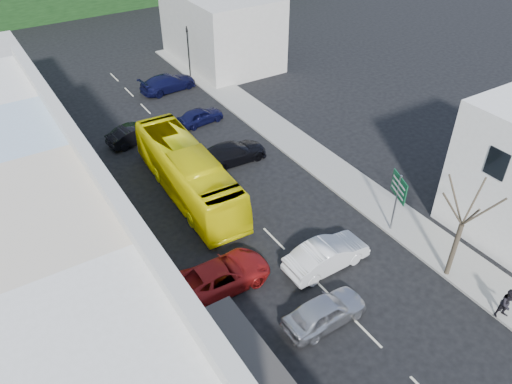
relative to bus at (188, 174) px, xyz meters
name	(u,v)px	position (x,y,z in m)	size (l,w,h in m)	color
ground	(315,280)	(2.21, -10.78, -1.55)	(120.00, 120.00, 0.00)	black
sidewalk_left	(117,226)	(-5.29, -0.78, -1.48)	(3.00, 52.00, 0.15)	gray
sidewalk_right	(313,156)	(9.71, -0.78, -1.48)	(3.00, 52.00, 0.15)	gray
shopfront_row	(35,258)	(-10.28, -5.78, 2.45)	(8.25, 30.00, 8.00)	silver
distant_block_right	(221,28)	(13.21, 19.22, 1.95)	(8.00, 12.00, 7.00)	#B7B2A8
bus	(188,174)	(0.00, 0.00, 0.00)	(2.50, 11.60, 3.10)	#FEF007
car_silver	(325,312)	(0.86, -13.20, -0.85)	(1.80, 4.40, 1.40)	#BCBCC1
car_white	(326,257)	(3.37, -10.20, -0.85)	(1.80, 4.40, 1.40)	silver
car_red	(221,276)	(-2.26, -8.40, -0.85)	(1.90, 4.60, 1.40)	maroon
car_black_near	(232,153)	(4.38, 1.88, -0.85)	(1.84, 4.50, 1.40)	black
car_navy_mid	(200,116)	(5.06, 8.33, -0.85)	(1.80, 4.40, 1.40)	black
car_black_far	(135,134)	(-0.53, 8.30, -0.85)	(1.80, 4.40, 1.40)	black
car_navy_far	(168,83)	(5.48, 15.60, -0.85)	(1.84, 4.50, 1.40)	black
pedestrian_left	(165,322)	(-6.03, -9.88, -0.55)	(0.60, 0.40, 1.70)	black
pedestrian_right	(508,304)	(8.51, -17.76, -0.55)	(0.70, 0.44, 1.70)	black
direction_sign	(395,204)	(8.61, -9.89, 0.46)	(0.84, 1.75, 4.01)	#0B522A
street_tree	(462,225)	(8.51, -14.25, 2.01)	(2.29, 2.29, 7.13)	#342B20
traffic_signal	(188,53)	(8.52, 17.26, 0.93)	(0.54, 1.02, 4.97)	black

